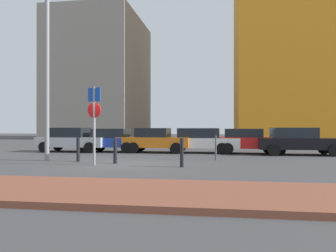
% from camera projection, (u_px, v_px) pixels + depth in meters
% --- Properties ---
extents(ground_plane, '(120.00, 120.00, 0.00)m').
position_uv_depth(ground_plane, '(125.00, 164.00, 14.16)').
color(ground_plane, '#424244').
extents(sidewalk_brick, '(40.00, 3.08, 0.14)m').
position_uv_depth(sidewalk_brick, '(49.00, 190.00, 7.92)').
color(sidewalk_brick, brown).
rests_on(sidewalk_brick, ground).
extents(parked_car_silver, '(4.22, 1.98, 1.48)m').
position_uv_depth(parked_car_silver, '(72.00, 139.00, 21.01)').
color(parked_car_silver, '#B7BABF').
rests_on(parked_car_silver, ground).
extents(parked_car_blue, '(4.46, 1.99, 1.42)m').
position_uv_depth(parked_car_blue, '(112.00, 140.00, 20.91)').
color(parked_car_blue, '#1E389E').
rests_on(parked_car_blue, ground).
extents(parked_car_orange, '(4.33, 2.12, 1.46)m').
position_uv_depth(parked_car_orange, '(154.00, 140.00, 20.48)').
color(parked_car_orange, orange).
rests_on(parked_car_orange, ground).
extents(parked_car_white, '(4.35, 2.10, 1.45)m').
position_uv_depth(parked_car_white, '(201.00, 140.00, 20.13)').
color(parked_car_white, white).
rests_on(parked_car_white, ground).
extents(parked_car_red, '(4.61, 2.12, 1.42)m').
position_uv_depth(parked_car_red, '(249.00, 141.00, 19.60)').
color(parked_car_red, red).
rests_on(parked_car_red, ground).
extents(parked_car_black, '(4.51, 2.05, 1.49)m').
position_uv_depth(parked_car_black, '(298.00, 141.00, 18.60)').
color(parked_car_black, black).
rests_on(parked_car_black, ground).
extents(parking_sign_post, '(0.59, 0.15, 3.12)m').
position_uv_depth(parking_sign_post, '(94.00, 116.00, 13.66)').
color(parking_sign_post, gray).
rests_on(parking_sign_post, ground).
extents(parking_meter, '(0.18, 0.14, 1.44)m').
position_uv_depth(parking_meter, '(216.00, 140.00, 15.69)').
color(parking_meter, '#4C4C51').
rests_on(parking_meter, ground).
extents(street_lamp, '(0.70, 0.36, 7.81)m').
position_uv_depth(street_lamp, '(47.00, 60.00, 15.45)').
color(street_lamp, gray).
rests_on(street_lamp, ground).
extents(traffic_bollard_near, '(0.15, 0.15, 1.02)m').
position_uv_depth(traffic_bollard_near, '(115.00, 151.00, 14.27)').
color(traffic_bollard_near, black).
rests_on(traffic_bollard_near, ground).
extents(traffic_bollard_mid, '(0.15, 0.15, 1.05)m').
position_uv_depth(traffic_bollard_mid, '(78.00, 150.00, 15.12)').
color(traffic_bollard_mid, black).
rests_on(traffic_bollard_mid, ground).
extents(traffic_bollard_far, '(0.14, 0.14, 1.09)m').
position_uv_depth(traffic_bollard_far, '(182.00, 153.00, 12.97)').
color(traffic_bollard_far, black).
rests_on(traffic_bollard_far, ground).
extents(building_colorful_midrise, '(14.66, 15.41, 24.44)m').
position_uv_depth(building_colorful_midrise, '(294.00, 43.00, 43.72)').
color(building_colorful_midrise, orange).
rests_on(building_colorful_midrise, ground).
extents(building_under_construction, '(10.86, 14.74, 16.41)m').
position_uv_depth(building_under_construction, '(101.00, 79.00, 47.51)').
color(building_under_construction, gray).
rests_on(building_under_construction, ground).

